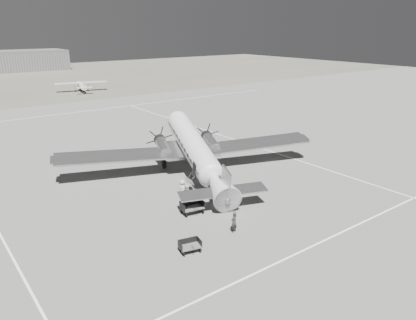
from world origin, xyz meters
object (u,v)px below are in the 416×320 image
(dc3_airliner, at_px, (196,151))
(passenger, at_px, (182,189))
(light_plane_right, at_px, (81,86))
(ground_crew, at_px, (234,222))
(baggage_cart_near, at_px, (192,207))
(ramp_agent, at_px, (187,196))
(baggage_cart_far, at_px, (190,246))

(dc3_airliner, xyz_separation_m, passenger, (-4.10, -3.77, -1.71))
(light_plane_right, relative_size, passenger, 6.83)
(ground_crew, height_order, passenger, passenger)
(light_plane_right, bearing_deg, passenger, -90.64)
(dc3_airliner, distance_m, light_plane_right, 61.43)
(baggage_cart_near, bearing_deg, dc3_airliner, 61.98)
(dc3_airliner, xyz_separation_m, ramp_agent, (-4.66, -5.38, -1.61))
(ramp_agent, relative_size, passenger, 1.12)
(light_plane_right, height_order, ground_crew, light_plane_right)
(ground_crew, relative_size, passenger, 0.93)
(dc3_airliner, height_order, ground_crew, dc3_airliner)
(ground_crew, bearing_deg, light_plane_right, -115.64)
(dc3_airliner, height_order, ramp_agent, dc3_airliner)
(baggage_cart_near, height_order, baggage_cart_far, baggage_cart_near)
(light_plane_right, relative_size, ramp_agent, 6.08)
(baggage_cart_near, relative_size, ramp_agent, 0.98)
(baggage_cart_far, bearing_deg, passenger, 72.72)
(dc3_airliner, relative_size, ramp_agent, 14.19)
(light_plane_right, distance_m, baggage_cart_near, 69.09)
(dc3_airliner, bearing_deg, baggage_cart_near, -108.14)
(ground_crew, bearing_deg, baggage_cart_near, -94.74)
(baggage_cart_near, height_order, passenger, passenger)
(dc3_airliner, bearing_deg, ground_crew, -92.92)
(ramp_agent, bearing_deg, baggage_cart_near, 178.27)
(ramp_agent, xyz_separation_m, passenger, (0.56, 1.61, -0.10))
(ground_crew, bearing_deg, dc3_airliner, -125.53)
(passenger, bearing_deg, ground_crew, -170.05)
(baggage_cart_far, bearing_deg, light_plane_right, 87.75)
(dc3_airliner, bearing_deg, baggage_cart_far, -107.71)
(ground_crew, distance_m, passenger, 7.30)
(ramp_agent, bearing_deg, baggage_cart_far, 164.60)
(light_plane_right, height_order, ramp_agent, light_plane_right)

